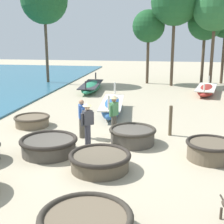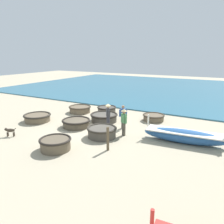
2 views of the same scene
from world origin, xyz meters
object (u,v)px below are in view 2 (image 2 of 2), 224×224
coracle_beside_post (80,109)px  coracle_weathered (55,144)px  long_boat_blue_hull (184,136)px  fisherman_crouching (124,120)px  coracle_tilted (154,117)px  coracle_front_right (37,117)px  fisherman_with_hat (123,116)px  coracle_front_left (104,117)px  fisherman_hauling (108,114)px  coracle_upturned (107,110)px  coracle_nearest (102,132)px  mooring_post_inland (108,139)px  coracle_far_left (76,123)px  dog (10,131)px

coracle_beside_post → coracle_weathered: bearing=27.9°
long_boat_blue_hull → fisherman_crouching: fisherman_crouching is taller
coracle_tilted → fisherman_crouching: 3.96m
coracle_front_right → long_boat_blue_hull: bearing=96.3°
fisherman_with_hat → fisherman_crouching: bearing=28.6°
coracle_front_left → fisherman_hauling: 1.66m
long_boat_blue_hull → coracle_beside_post: bearing=-105.0°
coracle_upturned → fisherman_crouching: bearing=41.8°
coracle_front_right → coracle_beside_post: coracle_beside_post is taller
coracle_nearest → fisherman_with_hat: 2.17m
coracle_upturned → mooring_post_inland: (6.32, 3.82, 0.32)m
coracle_front_left → coracle_nearest: size_ratio=1.12×
coracle_front_left → mooring_post_inland: mooring_post_inland is taller
coracle_front_right → coracle_upturned: 5.58m
coracle_nearest → fisherman_hauling: bearing=-162.4°
coracle_front_left → coracle_beside_post: bearing=-110.9°
coracle_front_right → coracle_beside_post: size_ratio=1.05×
fisherman_with_hat → coracle_upturned: bearing=-133.8°
coracle_far_left → long_boat_blue_hull: bearing=96.2°
coracle_weathered → fisherman_crouching: fisherman_crouching is taller
coracle_beside_post → dog: (6.61, -0.20, 0.07)m
coracle_far_left → coracle_front_left: (-2.02, 0.99, 0.03)m
coracle_front_left → coracle_front_right: 4.93m
coracle_nearest → dog: coracle_nearest is taller
long_boat_blue_hull → coracle_nearest: bearing=-71.1°
coracle_beside_post → fisherman_crouching: 6.50m
coracle_upturned → fisherman_with_hat: bearing=46.2°
coracle_far_left → dog: (3.40, -2.34, 0.08)m
coracle_front_right → long_boat_blue_hull: 10.35m
coracle_upturned → fisherman_hauling: (3.27, 2.05, 0.65)m
coracle_front_right → mooring_post_inland: (1.81, 7.10, 0.33)m
dog → coracle_front_left: bearing=148.4°
coracle_upturned → dog: bearing=-17.0°
coracle_front_left → coracle_beside_post: size_ratio=1.08×
coracle_beside_post → coracle_tilted: 6.31m
coracle_weathered → coracle_front_right: 5.64m
coracle_weathered → fisherman_crouching: 4.24m
coracle_tilted → fisherman_with_hat: size_ratio=1.03×
coracle_front_right → fisherman_hauling: size_ratio=1.18×
coracle_tilted → coracle_front_right: bearing=-59.6°
fisherman_crouching → dog: (3.52, -5.89, -0.59)m
fisherman_with_hat → coracle_nearest: bearing=-10.0°
coracle_weathered → coracle_tilted: size_ratio=1.02×
fisherman_crouching → fisherman_with_hat: bearing=-151.4°
fisherman_crouching → coracle_tilted: bearing=171.5°
coracle_far_left → coracle_front_left: 2.25m
coracle_nearest → fisherman_crouching: bearing=130.8°
coracle_weathered → dog: (-0.07, -3.74, 0.03)m
coracle_weathered → coracle_upturned: bearing=-169.3°
coracle_tilted → fisherman_crouching: bearing=-8.5°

